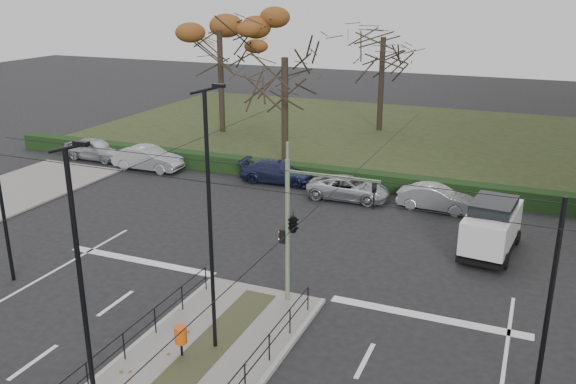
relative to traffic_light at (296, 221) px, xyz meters
name	(u,v)px	position (x,y,z in m)	size (l,w,h in m)	color
ground	(200,361)	(-1.37, -4.50, -3.21)	(140.00, 140.00, 0.00)	black
park	(338,131)	(-7.37, 27.50, -3.16)	(38.00, 26.00, 0.10)	#222E17
hedge	(270,169)	(-7.37, 14.10, -2.71)	(38.00, 1.00, 1.00)	black
median_railing	(148,382)	(-1.37, -7.10, -2.24)	(4.14, 13.24, 0.92)	black
catenary	(221,240)	(-1.37, -2.88, 0.21)	(20.00, 34.00, 6.00)	black
traffic_light	(296,221)	(0.00, 0.00, 0.00)	(3.59, 2.06, 5.28)	gray
litter_bin	(181,335)	(-1.92, -4.61, -2.36)	(0.39, 0.39, 1.00)	black
streetlamp_median_near	(85,310)	(-1.38, -9.06, 0.94)	(0.66, 0.13, 7.89)	black
streetlamp_median_far	(211,222)	(-1.20, -3.76, 1.16)	(0.69, 0.14, 8.32)	black
parked_car_first	(95,149)	(-19.74, 13.16, -2.48)	(1.73, 4.29, 1.46)	#A1A3A8
parked_car_second	(148,158)	(-15.04, 12.49, -2.47)	(1.57, 4.51, 1.48)	#A1A3A8
parked_car_third	(278,172)	(-6.45, 13.22, -2.56)	(1.82, 4.47, 1.30)	#1C2243
parked_car_fourth	(349,188)	(-1.68, 11.92, -2.59)	(2.06, 4.46, 1.24)	#A1A3A8
white_van	(492,225)	(6.08, 7.52, -1.97)	(2.41, 4.60, 2.38)	silver
rust_tree	(219,30)	(-15.75, 23.59, 4.71)	(8.44, 8.44, 10.31)	black
bare_tree_center	(383,44)	(-4.38, 28.98, 3.63)	(6.18, 6.18, 9.67)	black
bare_tree_near	(285,66)	(-7.58, 17.02, 3.16)	(6.23, 6.23, 8.99)	black
parked_car_fifth	(436,198)	(3.00, 12.03, -2.57)	(1.36, 3.91, 1.29)	#A1A3A8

